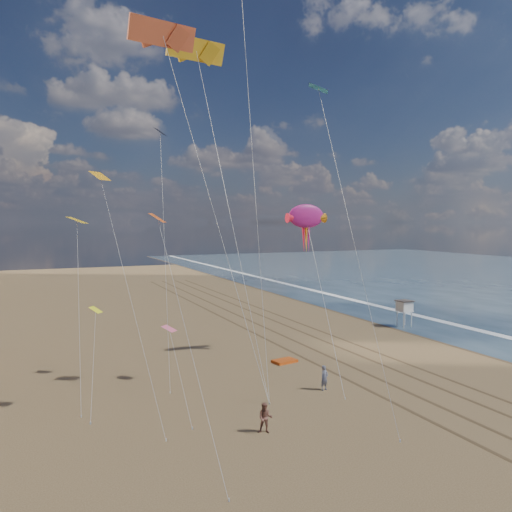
{
  "coord_description": "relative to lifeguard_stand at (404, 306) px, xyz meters",
  "views": [
    {
      "loc": [
        -23.73,
        -14.44,
        12.49
      ],
      "look_at": [
        -5.6,
        26.0,
        9.5
      ],
      "focal_mm": 35.0,
      "sensor_mm": 36.0,
      "label": 1
    }
  ],
  "objects": [
    {
      "name": "show_kite",
      "position": [
        -16.98,
        -5.88,
        10.59
      ],
      "size": [
        4.09,
        6.46,
        17.45
      ],
      "color": "#B51B79",
      "rests_on": "ground"
    },
    {
      "name": "kite_flyer_b",
      "position": [
        -28.15,
        -20.6,
        -1.54
      ],
      "size": [
        1.1,
        1.02,
        1.8
      ],
      "primitive_type": "imported",
      "rotation": [
        0.0,
        0.0,
        -0.51
      ],
      "color": "#8D5748",
      "rests_on": "ground"
    },
    {
      "name": "tracks",
      "position": [
        -14.18,
        -2.27,
        -2.44
      ],
      "size": [
        7.68,
        120.0,
        0.01
      ],
      "color": "brown",
      "rests_on": "ground"
    },
    {
      "name": "wet_sand",
      "position": [
        2.27,
        7.73,
        -2.44
      ],
      "size": [
        260.0,
        260.0,
        0.0
      ],
      "primitive_type": "plane",
      "color": "#42301E",
      "rests_on": "ground"
    },
    {
      "name": "lifeguard_stand",
      "position": [
        0.0,
        0.0,
        0.0
      ],
      "size": [
        1.76,
        1.76,
        3.17
      ],
      "color": "white",
      "rests_on": "ground"
    },
    {
      "name": "kite_flyer_a",
      "position": [
        -20.88,
        -15.53,
        -1.52
      ],
      "size": [
        0.77,
        0.61,
        1.85
      ],
      "primitive_type": "imported",
      "rotation": [
        0.0,
        0.0,
        0.28
      ],
      "color": "slate",
      "rests_on": "ground"
    },
    {
      "name": "parafoils",
      "position": [
        -27.62,
        -7.76,
        27.46
      ],
      "size": [
        11.11,
        10.74,
        9.54
      ],
      "color": "black",
      "rests_on": "ground"
    },
    {
      "name": "small_kites",
      "position": [
        -32.0,
        -8.22,
        12.04
      ],
      "size": [
        17.22,
        15.9,
        18.23
      ],
      "color": "#E85315",
      "rests_on": "ground"
    },
    {
      "name": "foam",
      "position": [
        6.47,
        7.73,
        -2.44
      ],
      "size": [
        260.0,
        260.0,
        0.0
      ],
      "primitive_type": "plane",
      "color": "white",
      "rests_on": "ground"
    },
    {
      "name": "grounded_kite",
      "position": [
        -20.21,
        -7.79,
        -2.33
      ],
      "size": [
        2.28,
        1.68,
        0.24
      ],
      "primitive_type": "cube",
      "rotation": [
        0.0,
        0.0,
        0.18
      ],
      "color": "#DD4F12",
      "rests_on": "ground"
    }
  ]
}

